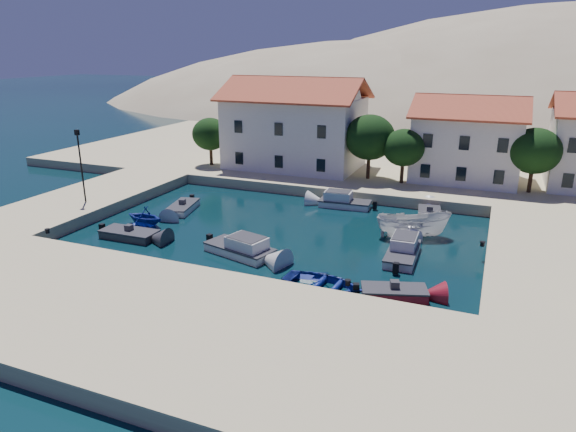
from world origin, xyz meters
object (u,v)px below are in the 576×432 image
object	(u,v)px
rowboat_south	(323,289)
building_left	(295,122)
boat_east	(412,237)
building_mid	(467,137)
lamppost	(80,159)
cabin_cruiser_east	(403,252)
cabin_cruiser_south	(240,248)

from	to	relation	value
rowboat_south	building_left	bearing A→B (deg)	29.42
rowboat_south	boat_east	size ratio (longest dim) A/B	0.88
building_mid	rowboat_south	xyz separation A→B (m)	(-5.74, -27.31, -5.22)
building_left	lamppost	distance (m)	23.10
lamppost	cabin_cruiser_east	size ratio (longest dim) A/B	1.28
building_left	cabin_cruiser_south	size ratio (longest dim) A/B	2.70
lamppost	building_left	bearing A→B (deg)	60.10
lamppost	rowboat_south	bearing A→B (deg)	-14.86
rowboat_south	cabin_cruiser_east	bearing A→B (deg)	-23.45
rowboat_south	building_mid	bearing A→B (deg)	-7.44
building_mid	building_left	bearing A→B (deg)	-176.82
rowboat_south	boat_east	bearing A→B (deg)	-12.90
rowboat_south	lamppost	bearing A→B (deg)	79.57
rowboat_south	cabin_cruiser_south	bearing A→B (deg)	71.51
building_mid	cabin_cruiser_south	bearing A→B (deg)	-117.90
boat_east	cabin_cruiser_south	bearing A→B (deg)	104.82
lamppost	rowboat_south	size ratio (longest dim) A/B	1.27
cabin_cruiser_east	boat_east	size ratio (longest dim) A/B	0.87
building_mid	lamppost	distance (m)	36.21
building_mid	lamppost	world-z (taller)	building_mid
lamppost	rowboat_south	distance (m)	25.04
cabin_cruiser_south	rowboat_south	distance (m)	7.75
rowboat_south	cabin_cruiser_east	world-z (taller)	cabin_cruiser_east
lamppost	boat_east	xyz separation A→B (m)	(27.20, 4.72, -4.75)
building_left	building_mid	xyz separation A→B (m)	(18.00, 1.00, -0.71)
building_left	boat_east	world-z (taller)	building_left
boat_east	lamppost	bearing A→B (deg)	77.49
cabin_cruiser_east	boat_east	world-z (taller)	cabin_cruiser_east
lamppost	rowboat_south	xyz separation A→B (m)	(23.76, -6.31, -4.75)
cabin_cruiser_south	cabin_cruiser_east	xyz separation A→B (m)	(10.60, 3.55, -0.00)
building_mid	cabin_cruiser_east	size ratio (longest dim) A/B	2.16
building_left	cabin_cruiser_south	xyz separation A→B (m)	(5.14, -23.29, -5.46)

